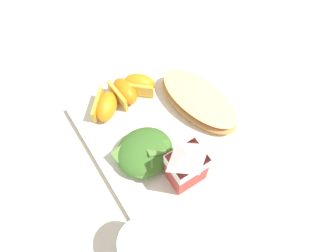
% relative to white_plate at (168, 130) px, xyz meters
% --- Properties ---
extents(ground, '(3.00, 3.00, 0.00)m').
position_rel_white_plate_xyz_m(ground, '(0.00, 0.00, -0.01)').
color(ground, beige).
extents(white_plate, '(0.28, 0.28, 0.02)m').
position_rel_white_plate_xyz_m(white_plate, '(0.00, 0.00, 0.00)').
color(white_plate, white).
rests_on(white_plate, ground).
extents(cheesy_pizza_bread, '(0.12, 0.18, 0.04)m').
position_rel_white_plate_xyz_m(cheesy_pizza_bread, '(-0.07, -0.01, 0.03)').
color(cheesy_pizza_bread, tan).
rests_on(cheesy_pizza_bread, white_plate).
extents(green_salad_pile, '(0.10, 0.09, 0.05)m').
position_rel_white_plate_xyz_m(green_salad_pile, '(0.06, 0.02, 0.03)').
color(green_salad_pile, '#3D7028').
rests_on(green_salad_pile, white_plate).
extents(milk_carton, '(0.06, 0.04, 0.11)m').
position_rel_white_plate_xyz_m(milk_carton, '(0.02, 0.09, 0.07)').
color(milk_carton, '#B7332D').
rests_on(milk_carton, white_plate).
extents(orange_wedge_front, '(0.07, 0.07, 0.04)m').
position_rel_white_plate_xyz_m(orange_wedge_front, '(-0.00, -0.10, 0.03)').
color(orange_wedge_front, orange).
rests_on(orange_wedge_front, white_plate).
extents(orange_wedge_middle, '(0.04, 0.06, 0.04)m').
position_rel_white_plate_xyz_m(orange_wedge_middle, '(0.03, -0.10, 0.03)').
color(orange_wedge_middle, orange).
rests_on(orange_wedge_middle, white_plate).
extents(orange_wedge_rear, '(0.07, 0.07, 0.04)m').
position_rel_white_plate_xyz_m(orange_wedge_rear, '(0.08, -0.09, 0.03)').
color(orange_wedge_rear, orange).
rests_on(orange_wedge_rear, white_plate).
extents(drinking_clear_cup, '(0.07, 0.07, 0.09)m').
position_rel_white_plate_xyz_m(drinking_clear_cup, '(0.14, 0.15, 0.03)').
color(drinking_clear_cup, silver).
rests_on(drinking_clear_cup, ground).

